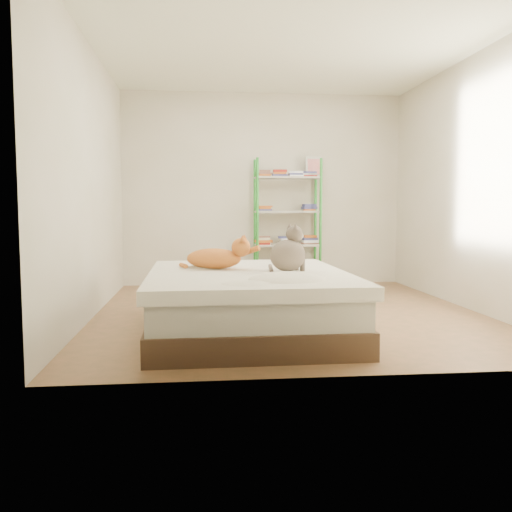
{
  "coord_description": "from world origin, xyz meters",
  "views": [
    {
      "loc": [
        -0.88,
        -5.31,
        1.04
      ],
      "look_at": [
        -0.38,
        -0.54,
        0.62
      ],
      "focal_mm": 38.0,
      "sensor_mm": 36.0,
      "label": 1
    }
  ],
  "objects": [
    {
      "name": "room",
      "position": [
        0.0,
        0.0,
        1.3
      ],
      "size": [
        3.81,
        4.21,
        2.61
      ],
      "color": "#9B6744",
      "rests_on": "ground"
    },
    {
      "name": "bed",
      "position": [
        -0.48,
        -0.84,
        0.26
      ],
      "size": [
        1.65,
        2.05,
        0.52
      ],
      "rotation": [
        0.0,
        0.0,
        0.01
      ],
      "color": "#4B3822",
      "rests_on": "ground"
    },
    {
      "name": "orange_cat",
      "position": [
        -0.75,
        -0.62,
        0.63
      ],
      "size": [
        0.62,
        0.43,
        0.23
      ],
      "primitive_type": null,
      "rotation": [
        0.0,
        0.0,
        -0.23
      ],
      "color": "orange",
      "rests_on": "bed"
    },
    {
      "name": "grey_cat",
      "position": [
        -0.15,
        -0.87,
        0.71
      ],
      "size": [
        0.43,
        0.4,
        0.38
      ],
      "primitive_type": null,
      "rotation": [
        0.0,
        0.0,
        2.01
      ],
      "color": "gray",
      "rests_on": "bed"
    },
    {
      "name": "shelf_unit",
      "position": [
        0.31,
        1.88,
        0.84
      ],
      "size": [
        0.92,
        0.36,
        1.74
      ],
      "color": "green",
      "rests_on": "ground"
    },
    {
      "name": "cardboard_box",
      "position": [
        0.2,
        1.1,
        0.16
      ],
      "size": [
        0.56,
        0.58,
        0.36
      ],
      "rotation": [
        0.0,
        0.0,
        -0.5
      ],
      "color": "#9B8352",
      "rests_on": "ground"
    },
    {
      "name": "white_bin",
      "position": [
        -0.7,
        1.85,
        0.21
      ],
      "size": [
        0.39,
        0.36,
        0.41
      ],
      "rotation": [
        0.0,
        0.0,
        0.15
      ],
      "color": "silver",
      "rests_on": "ground"
    }
  ]
}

